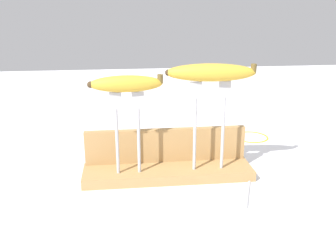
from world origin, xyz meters
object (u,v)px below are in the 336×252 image
(fork_stand_right, at_px, (209,118))
(banana_raised_right, at_px, (211,72))
(banana_raised_left, at_px, (126,84))
(fork_fallen_near, at_px, (249,183))
(fork_stand_left, at_px, (127,126))
(wire_coil, at_px, (251,137))

(fork_stand_right, bearing_deg, banana_raised_right, 174.35)
(banana_raised_left, height_order, fork_fallen_near, banana_raised_left)
(fork_stand_left, relative_size, fork_fallen_near, 1.09)
(fork_stand_left, distance_m, banana_raised_left, 0.09)
(banana_raised_right, relative_size, wire_coil, 1.97)
(banana_raised_right, bearing_deg, fork_stand_left, -180.00)
(banana_raised_right, distance_m, wire_coil, 0.40)
(fork_stand_right, xyz_separation_m, banana_raised_right, (-0.00, 0.00, 0.10))
(fork_stand_right, bearing_deg, fork_fallen_near, -29.21)
(fork_stand_right, height_order, banana_raised_left, banana_raised_left)
(banana_raised_left, distance_m, wire_coil, 0.50)
(wire_coil, bearing_deg, fork_stand_left, -144.93)
(fork_stand_right, xyz_separation_m, fork_fallen_near, (0.08, -0.05, -0.14))
(fork_stand_left, height_order, wire_coil, fork_stand_left)
(fork_stand_left, bearing_deg, banana_raised_right, 0.00)
(fork_stand_left, xyz_separation_m, fork_stand_right, (0.18, 0.00, 0.01))
(fork_fallen_near, bearing_deg, fork_stand_left, 169.89)
(fork_stand_left, height_order, banana_raised_left, banana_raised_left)
(fork_stand_right, bearing_deg, banana_raised_left, -180.00)
(fork_stand_left, bearing_deg, wire_coil, 35.07)
(banana_raised_left, xyz_separation_m, banana_raised_right, (0.18, 0.00, 0.02))
(banana_raised_left, relative_size, banana_raised_right, 0.80)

